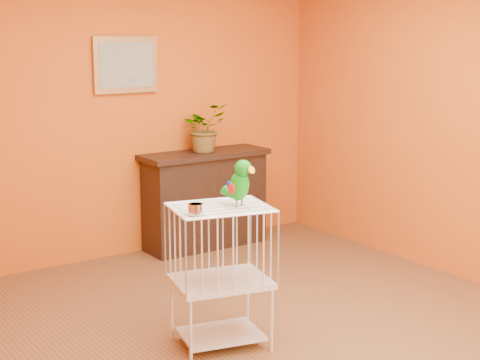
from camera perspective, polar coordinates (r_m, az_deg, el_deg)
ground at (r=5.21m, az=2.69°, el=-11.66°), size 4.50×4.50×0.00m
room_shell at (r=4.81m, az=2.86°, el=5.96°), size 4.50×4.50×4.50m
console_cabinet at (r=7.04m, az=-2.73°, el=-1.51°), size 1.25×0.45×0.93m
potted_plant at (r=6.88m, az=-2.57°, el=3.61°), size 0.48×0.52×0.36m
framed_picture at (r=6.70m, az=-8.83°, el=8.82°), size 0.62×0.04×0.50m
birdcage at (r=4.83m, az=-1.52°, el=-7.32°), size 0.70×0.60×0.94m
feed_cup at (r=4.49m, az=-3.45°, el=-2.27°), size 0.09×0.09×0.07m
parrot at (r=4.67m, az=-0.04°, el=-0.19°), size 0.16×0.28×0.31m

